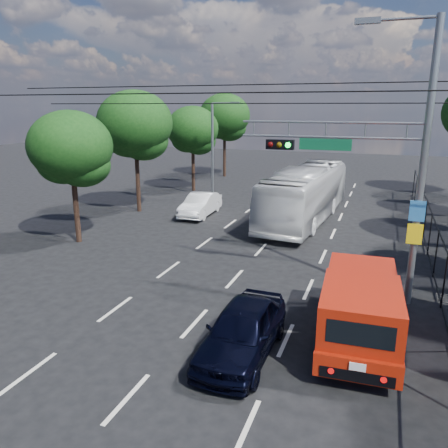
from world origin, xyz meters
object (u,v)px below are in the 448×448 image
at_px(signal_mast, 385,154).
at_px(red_pickup, 360,307).
at_px(white_bus, 305,194).
at_px(navy_hatchback, 242,330).
at_px(white_van, 200,205).

distance_m(signal_mast, red_pickup, 5.33).
distance_m(red_pickup, white_bus, 14.43).
height_order(signal_mast, white_bus, signal_mast).
relative_size(red_pickup, navy_hatchback, 1.33).
distance_m(signal_mast, navy_hatchback, 7.61).
bearing_deg(white_bus, red_pickup, -69.22).
height_order(navy_hatchback, white_bus, white_bus).
height_order(white_bus, white_van, white_bus).
bearing_deg(red_pickup, white_van, 129.54).
bearing_deg(navy_hatchback, white_van, 117.92).
height_order(signal_mast, white_van, signal_mast).
height_order(red_pickup, navy_hatchback, red_pickup).
distance_m(navy_hatchback, white_bus, 15.69).
xyz_separation_m(navy_hatchback, white_bus, (-1.03, 15.63, 0.89)).
bearing_deg(red_pickup, white_bus, 106.26).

